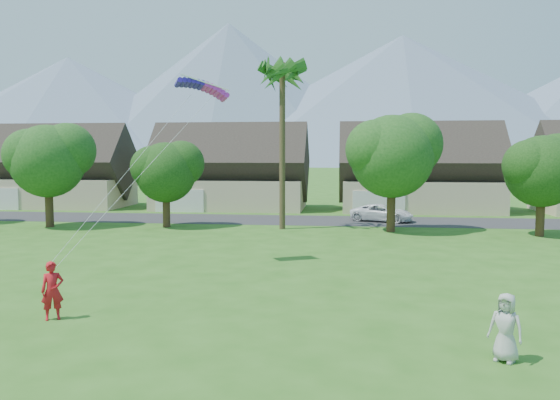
# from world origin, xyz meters

# --- Properties ---
(ground) EXTENTS (500.00, 500.00, 0.00)m
(ground) POSITION_xyz_m (0.00, 0.00, 0.00)
(ground) COLOR #2D6019
(ground) RESTS_ON ground
(street) EXTENTS (90.00, 7.00, 0.01)m
(street) POSITION_xyz_m (0.00, 34.00, 0.01)
(street) COLOR #2D2D30
(street) RESTS_ON ground
(kite_flyer) EXTENTS (0.88, 0.79, 2.02)m
(kite_flyer) POSITION_xyz_m (-7.31, 5.31, 1.01)
(kite_flyer) COLOR red
(kite_flyer) RESTS_ON ground
(watcher) EXTENTS (1.11, 1.02, 1.90)m
(watcher) POSITION_xyz_m (7.03, 3.19, 0.95)
(watcher) COLOR #AFB0AB
(watcher) RESTS_ON ground
(parked_car) EXTENTS (5.64, 3.95, 1.43)m
(parked_car) POSITION_xyz_m (5.78, 34.00, 0.72)
(parked_car) COLOR white
(parked_car) RESTS_ON ground
(mountain_ridge) EXTENTS (540.00, 240.00, 70.00)m
(mountain_ridge) POSITION_xyz_m (10.40, 260.00, 29.07)
(mountain_ridge) COLOR slate
(mountain_ridge) RESTS_ON ground
(houses_row) EXTENTS (72.75, 8.19, 8.86)m
(houses_row) POSITION_xyz_m (0.49, 42.99, 3.44)
(houses_row) COLOR beige
(houses_row) RESTS_ON ground
(tree_row) EXTENTS (62.27, 6.67, 8.45)m
(tree_row) POSITION_xyz_m (-1.14, 27.92, 4.89)
(tree_row) COLOR #47301C
(tree_row) RESTS_ON ground
(fan_palm) EXTENTS (3.00, 3.00, 13.80)m
(fan_palm) POSITION_xyz_m (-2.00, 28.50, 11.80)
(fan_palm) COLOR #4C3D26
(fan_palm) RESTS_ON ground
(parafoil_kite) EXTENTS (2.93, 1.46, 0.50)m
(parafoil_kite) POSITION_xyz_m (-4.55, 15.31, 9.09)
(parafoil_kite) COLOR #2F16AB
(parafoil_kite) RESTS_ON ground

